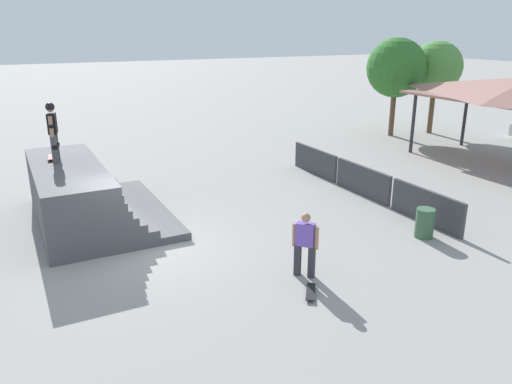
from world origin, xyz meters
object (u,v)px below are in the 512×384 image
skateboard_on_ground (311,292)px  tree_beside_pavilion (436,67)px  trash_bin (425,223)px  skateboard_on_deck (52,157)px  bystander_walking (305,242)px  skater_on_deck (53,128)px  tree_far_back (396,68)px

skateboard_on_ground → tree_beside_pavilion: bearing=162.9°
skateboard_on_ground → trash_bin: 4.85m
skateboard_on_deck → bystander_walking: 8.62m
bystander_walking → skater_on_deck: bearing=-6.8°
tree_beside_pavilion → tree_far_back: size_ratio=0.97×
skater_on_deck → tree_beside_pavilion: bearing=115.1°
skater_on_deck → tree_far_back: 18.55m
tree_beside_pavilion → bystander_walking: bearing=-53.9°
tree_far_back → skater_on_deck: bearing=-74.2°
skater_on_deck → skateboard_on_ground: 9.19m
skateboard_on_deck → bystander_walking: (7.11, 4.76, -0.99)m
skateboard_on_deck → bystander_walking: bearing=41.7°
tree_far_back → trash_bin: size_ratio=6.17×
skateboard_on_deck → trash_bin: skateboard_on_deck is taller
skater_on_deck → bystander_walking: bearing=46.7°
skateboard_on_ground → tree_far_back: bearing=168.6°
skater_on_deck → skateboard_on_deck: skater_on_deck is taller
skateboard_on_deck → tree_far_back: size_ratio=0.16×
skateboard_on_deck → skater_on_deck: bearing=27.9°
tree_beside_pavilion → trash_bin: size_ratio=5.95×
skater_on_deck → tree_far_back: tree_far_back is taller
tree_far_back → bystander_walking: bearing=-48.1°
skater_on_deck → bystander_walking: (6.80, 4.65, -1.95)m
skateboard_on_ground → tree_far_back: 18.90m
tree_far_back → trash_bin: (11.40, -8.88, -3.23)m
tree_far_back → trash_bin: bearing=-37.9°
bystander_walking → skateboard_on_deck: bearing=-7.3°
bystander_walking → trash_bin: 4.35m
skateboard_on_ground → trash_bin: trash_bin is taller
skater_on_deck → skateboard_on_deck: bearing=-147.7°
bystander_walking → trash_bin: size_ratio=1.90×
skateboard_on_ground → tree_far_back: size_ratio=0.15×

